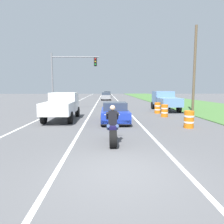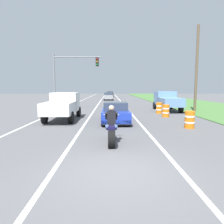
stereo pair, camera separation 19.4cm
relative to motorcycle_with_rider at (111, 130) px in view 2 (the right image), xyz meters
The scene contains 16 objects.
ground_plane 3.03m from the motorcycle_with_rider, 87.49° to the right, with size 160.00×160.00×0.00m, color #565659.
lane_stripe_left_solid 17.84m from the motorcycle_with_rider, 107.19° to the left, with size 0.14×120.00×0.01m, color white.
lane_stripe_right_solid 17.15m from the motorcycle_with_rider, 83.54° to the left, with size 0.14×120.00×0.01m, color white.
lane_stripe_centre_dashed 17.12m from the motorcycle_with_rider, 95.60° to the left, with size 0.14×120.00×0.01m, color white.
grass_verge_right 20.87m from the motorcycle_with_rider, 54.72° to the left, with size 10.00×120.00×0.06m, color #477538.
motorcycle_with_rider is the anchor object (origin of this frame).
sports_car_blue 5.57m from the motorcycle_with_rider, 86.60° to the left, with size 1.84×4.30×1.37m.
pickup_truck_left_lane_white 7.47m from the motorcycle_with_rider, 117.70° to the left, with size 2.02×4.80×1.98m.
pickup_truck_right_shoulder_light_blue 13.83m from the motorcycle_with_rider, 65.02° to the left, with size 2.02×4.80×1.98m.
traffic_light_mast_near 15.11m from the motorcycle_with_rider, 107.34° to the left, with size 5.12×0.34×6.00m.
utility_pole_roadside 14.54m from the motorcycle_with_rider, 54.19° to the left, with size 0.24×0.24×8.21m, color brown.
construction_barrel_nearest 5.64m from the motorcycle_with_rider, 35.87° to the left, with size 0.58×0.58×1.00m.
construction_barrel_mid 9.14m from the motorcycle_with_rider, 60.75° to the left, with size 0.58×0.58×1.00m.
construction_barrel_far 11.31m from the motorcycle_with_rider, 66.50° to the left, with size 0.58×0.58×1.00m.
distant_car_far_ahead 31.65m from the motorcycle_with_rider, 90.43° to the left, with size 1.80×4.00×1.50m.
distant_car_further_ahead 44.88m from the motorcycle_with_rider, 89.82° to the left, with size 1.80×4.00×1.50m.
Camera 2 is at (-0.22, -5.47, 2.32)m, focal length 33.07 mm.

